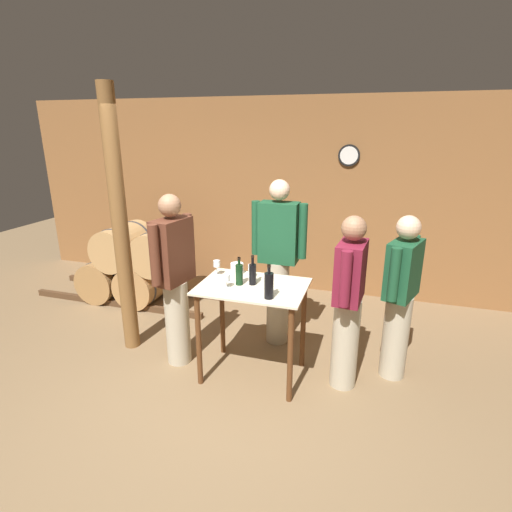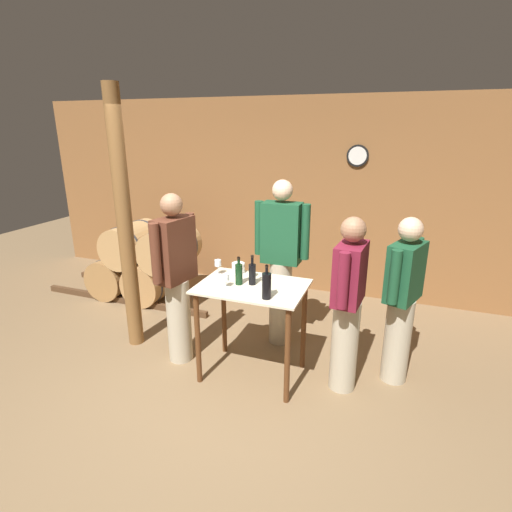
% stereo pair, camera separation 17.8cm
% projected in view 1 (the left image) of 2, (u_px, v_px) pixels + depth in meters
% --- Properties ---
extents(ground_plane, '(14.00, 14.00, 0.00)m').
position_uv_depth(ground_plane, '(210.00, 408.00, 3.42)').
color(ground_plane, brown).
extents(back_wall, '(8.40, 0.08, 2.70)m').
position_uv_depth(back_wall, '(289.00, 197.00, 5.65)').
color(back_wall, brown).
rests_on(back_wall, ground_plane).
extents(barrel_rack, '(2.54, 0.76, 1.06)m').
position_uv_depth(barrel_rack, '(135.00, 264.00, 5.45)').
color(barrel_rack, '#4C331E').
rests_on(barrel_rack, ground_plane).
extents(tasting_table, '(0.97, 0.69, 0.93)m').
position_uv_depth(tasting_table, '(253.00, 305.00, 3.68)').
color(tasting_table, beige).
rests_on(tasting_table, ground_plane).
extents(wooden_post, '(0.16, 0.16, 2.70)m').
position_uv_depth(wooden_post, '(120.00, 226.00, 4.00)').
color(wooden_post, brown).
rests_on(wooden_post, ground_plane).
extents(wine_bottle_far_left, '(0.07, 0.07, 0.26)m').
position_uv_depth(wine_bottle_far_left, '(239.00, 274.00, 3.61)').
color(wine_bottle_far_left, black).
rests_on(wine_bottle_far_left, tasting_table).
extents(wine_bottle_left, '(0.07, 0.07, 0.28)m').
position_uv_depth(wine_bottle_left, '(253.00, 273.00, 3.61)').
color(wine_bottle_left, black).
rests_on(wine_bottle_left, tasting_table).
extents(wine_bottle_center, '(0.08, 0.08, 0.30)m').
position_uv_depth(wine_bottle_center, '(269.00, 285.00, 3.31)').
color(wine_bottle_center, black).
rests_on(wine_bottle_center, tasting_table).
extents(wine_glass_near_left, '(0.07, 0.07, 0.15)m').
position_uv_depth(wine_glass_near_left, '(217.00, 264.00, 3.84)').
color(wine_glass_near_left, silver).
rests_on(wine_glass_near_left, tasting_table).
extents(wine_glass_near_center, '(0.06, 0.06, 0.12)m').
position_uv_depth(wine_glass_near_center, '(227.00, 278.00, 3.54)').
color(wine_glass_near_center, silver).
rests_on(wine_glass_near_center, tasting_table).
extents(wine_glass_near_right, '(0.06, 0.06, 0.13)m').
position_uv_depth(wine_glass_near_right, '(251.00, 268.00, 3.78)').
color(wine_glass_near_right, silver).
rests_on(wine_glass_near_right, tasting_table).
extents(ice_bucket, '(0.13, 0.13, 0.10)m').
position_uv_depth(ice_bucket, '(237.00, 268.00, 3.91)').
color(ice_bucket, white).
rests_on(ice_bucket, tasting_table).
extents(person_host, '(0.29, 0.58, 1.72)m').
position_uv_depth(person_host, '(174.00, 278.00, 3.85)').
color(person_host, '#B7AD93').
rests_on(person_host, ground_plane).
extents(person_visitor_with_scarf, '(0.25, 0.59, 1.61)m').
position_uv_depth(person_visitor_with_scarf, '(348.00, 301.00, 3.49)').
color(person_visitor_with_scarf, '#B7AD93').
rests_on(person_visitor_with_scarf, ground_plane).
extents(person_visitor_bearded, '(0.59, 0.24, 1.80)m').
position_uv_depth(person_visitor_bearded, '(278.00, 260.00, 4.22)').
color(person_visitor_bearded, '#B7AD93').
rests_on(person_visitor_bearded, ground_plane).
extents(person_visitor_near_door, '(0.34, 0.56, 1.58)m').
position_uv_depth(person_visitor_near_door, '(400.00, 296.00, 3.64)').
color(person_visitor_near_door, '#B7AD93').
rests_on(person_visitor_near_door, ground_plane).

